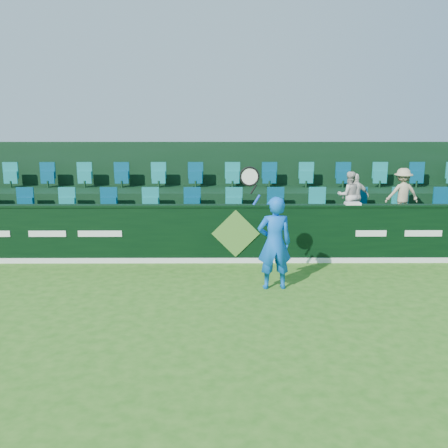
{
  "coord_description": "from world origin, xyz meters",
  "views": [
    {
      "loc": [
        -0.32,
        -7.21,
        3.23
      ],
      "look_at": [
        -0.27,
        2.8,
        1.15
      ],
      "focal_mm": 40.0,
      "sensor_mm": 36.0,
      "label": 1
    }
  ],
  "objects_px": {
    "tennis_player": "(274,242)",
    "spectator_right": "(402,194)",
    "spectator_left": "(349,195)",
    "spectator_middle": "(355,196)",
    "towel": "(353,203)"
  },
  "relations": [
    {
      "from": "spectator_left",
      "to": "spectator_middle",
      "type": "relative_size",
      "value": 1.04
    },
    {
      "from": "spectator_left",
      "to": "towel",
      "type": "height_order",
      "value": "spectator_left"
    },
    {
      "from": "spectator_middle",
      "to": "tennis_player",
      "type": "bearing_deg",
      "value": 47.92
    },
    {
      "from": "tennis_player",
      "to": "spectator_right",
      "type": "height_order",
      "value": "tennis_player"
    },
    {
      "from": "spectator_left",
      "to": "spectator_middle",
      "type": "bearing_deg",
      "value": 176.73
    },
    {
      "from": "spectator_middle",
      "to": "spectator_right",
      "type": "xyz_separation_m",
      "value": [
        1.17,
        0.0,
        0.07
      ]
    },
    {
      "from": "spectator_left",
      "to": "spectator_right",
      "type": "xyz_separation_m",
      "value": [
        1.34,
        0.0,
        0.04
      ]
    },
    {
      "from": "spectator_middle",
      "to": "towel",
      "type": "relative_size",
      "value": 3.28
    },
    {
      "from": "spectator_middle",
      "to": "spectator_right",
      "type": "height_order",
      "value": "spectator_right"
    },
    {
      "from": "spectator_left",
      "to": "spectator_right",
      "type": "bearing_deg",
      "value": 176.73
    },
    {
      "from": "tennis_player",
      "to": "spectator_left",
      "type": "relative_size",
      "value": 2.06
    },
    {
      "from": "tennis_player",
      "to": "spectator_right",
      "type": "relative_size",
      "value": 1.93
    },
    {
      "from": "spectator_right",
      "to": "spectator_middle",
      "type": "bearing_deg",
      "value": -3.48
    },
    {
      "from": "tennis_player",
      "to": "spectator_left",
      "type": "bearing_deg",
      "value": 53.89
    },
    {
      "from": "tennis_player",
      "to": "towel",
      "type": "relative_size",
      "value": 7.08
    }
  ]
}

